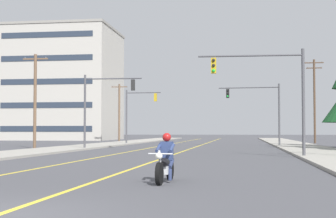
{
  "coord_description": "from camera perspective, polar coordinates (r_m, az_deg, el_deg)",
  "views": [
    {
      "loc": [
        4.56,
        -8.67,
        1.52
      ],
      "look_at": [
        0.92,
        16.48,
        2.6
      ],
      "focal_mm": 55.01,
      "sensor_mm": 36.0,
      "label": 1
    }
  ],
  "objects": [
    {
      "name": "lane_stripe_center",
      "position": [
        53.87,
        3.58,
        -4.05
      ],
      "size": [
        0.16,
        100.0,
        0.01
      ],
      "primitive_type": "cube",
      "color": "yellow",
      "rests_on": "ground"
    },
    {
      "name": "lane_stripe_left",
      "position": [
        54.31,
        -0.45,
        -4.05
      ],
      "size": [
        0.16,
        100.0,
        0.01
      ],
      "primitive_type": "cube",
      "color": "yellow",
      "rests_on": "ground"
    },
    {
      "name": "sidewalk_kerb_right",
      "position": [
        48.97,
        14.48,
        -4.07
      ],
      "size": [
        4.4,
        110.0,
        0.14
      ],
      "primitive_type": "cube",
      "color": "#9E998E",
      "rests_on": "ground"
    },
    {
      "name": "sidewalk_kerb_left",
      "position": [
        50.78,
        -8.27,
        -4.06
      ],
      "size": [
        4.4,
        110.0,
        0.14
      ],
      "primitive_type": "cube",
      "color": "#9E998E",
      "rests_on": "ground"
    },
    {
      "name": "motorcycle_with_rider",
      "position": [
        15.25,
        -0.31,
        -5.95
      ],
      "size": [
        0.7,
        2.19,
        1.46
      ],
      "color": "black",
      "rests_on": "ground"
    },
    {
      "name": "traffic_signal_near_right",
      "position": [
        29.98,
        11.39,
        2.67
      ],
      "size": [
        6.05,
        0.49,
        6.2
      ],
      "color": "#47474C",
      "rests_on": "ground"
    },
    {
      "name": "traffic_signal_near_left",
      "position": [
        42.98,
        -7.41,
        1.01
      ],
      "size": [
        4.88,
        0.4,
        6.2
      ],
      "color": "#47474C",
      "rests_on": "ground"
    },
    {
      "name": "traffic_signal_mid_right",
      "position": [
        51.9,
        10.25,
        0.52
      ],
      "size": [
        6.03,
        0.54,
        6.2
      ],
      "color": "#47474C",
      "rests_on": "ground"
    },
    {
      "name": "traffic_signal_mid_left",
      "position": [
        58.38,
        -3.55,
        0.04
      ],
      "size": [
        4.05,
        0.37,
        6.2
      ],
      "color": "#47474C",
      "rests_on": "ground"
    },
    {
      "name": "utility_pole_left_near",
      "position": [
        45.52,
        -14.52,
        1.1
      ],
      "size": [
        2.23,
        0.26,
        8.12
      ],
      "color": "brown",
      "rests_on": "ground"
    },
    {
      "name": "utility_pole_right_far",
      "position": [
        65.65,
        15.92,
        1.15
      ],
      "size": [
        2.28,
        0.26,
        10.32
      ],
      "color": "#4C3828",
      "rests_on": "ground"
    },
    {
      "name": "utility_pole_left_far",
      "position": [
        72.24,
        -5.42,
        -0.26
      ],
      "size": [
        2.27,
        0.26,
        8.09
      ],
      "color": "brown",
      "rests_on": "ground"
    },
    {
      "name": "apartment_building_far_left_block",
      "position": [
        90.65,
        -11.58,
        2.67
      ],
      "size": [
        18.28,
        15.52,
        19.06
      ],
      "color": "#B2ADA3",
      "rests_on": "ground"
    }
  ]
}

